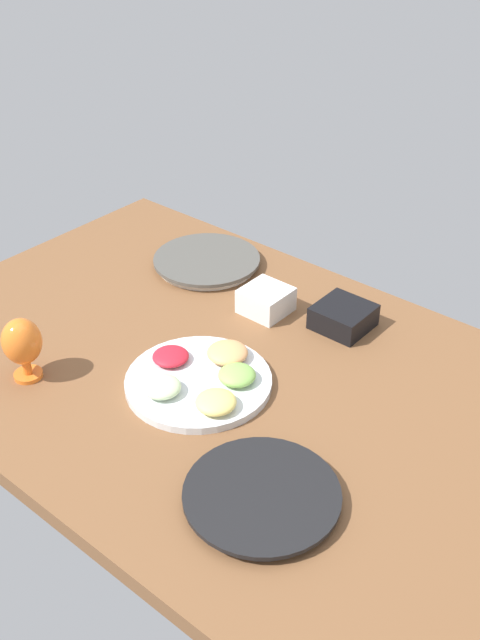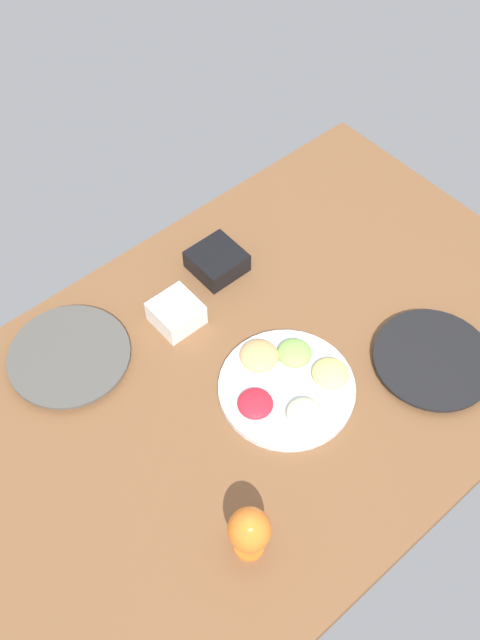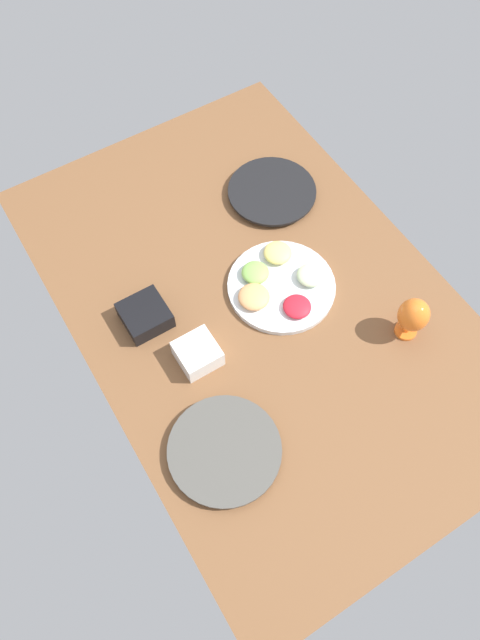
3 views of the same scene
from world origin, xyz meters
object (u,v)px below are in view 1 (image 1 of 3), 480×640
Objects in this scene: dinner_plate_right at (207,262)px; square_bowl_black at (343,316)px; dinner_plate_left at (262,496)px; hurricane_glass_orange at (22,343)px; fruit_platter at (201,379)px; square_bowl_white at (266,299)px.

square_bowl_black is (-45.52, 0.81, 1.85)cm from dinner_plate_right.
hurricane_glass_orange is (62.81, 4.76, 7.82)cm from dinner_plate_left.
dinner_plate_left is 87.49cm from dinner_plate_right.
fruit_platter is 40.70cm from square_bowl_black.
fruit_platter is at bearing 74.50° from square_bowl_black.
fruit_platter reaches higher than dinner_plate_right.
hurricane_glass_orange is at bearing 55.38° from square_bowl_black.
hurricane_glass_orange reaches higher than dinner_plate_left.
dinner_plate_left is 63.56cm from square_bowl_white.
hurricane_glass_orange reaches higher than fruit_platter.
fruit_platter is at bearing -144.67° from hurricane_glass_orange.
square_bowl_white is (38.91, -50.21, 2.27)cm from dinner_plate_left.
fruit_platter is (-34.65, 40.01, 0.43)cm from dinner_plate_right.
hurricane_glass_orange is 75.19cm from square_bowl_black.
square_bowl_black reaches higher than dinner_plate_right.
hurricane_glass_orange is (-2.93, 62.49, 7.76)cm from dinner_plate_right.
fruit_platter is 2.93× the size of square_bowl_white.
dinner_plate_left is 2.62× the size of square_bowl_white.
dinner_plate_right is at bearing -87.31° from hurricane_glass_orange.
fruit_platter is 39.57cm from hurricane_glass_orange.
hurricane_glass_orange is 60.20cm from square_bowl_white.
square_bowl_black is at bearing -160.27° from square_bowl_white.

